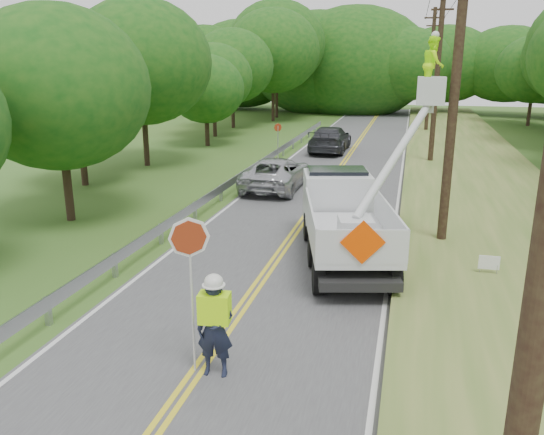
# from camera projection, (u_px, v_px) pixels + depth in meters

# --- Properties ---
(ground) EXTENTS (140.00, 140.00, 0.00)m
(ground) POSITION_uv_depth(u_px,v_px,m) (198.00, 371.00, 10.79)
(ground) COLOR #486221
(ground) RESTS_ON ground
(road) EXTENTS (7.20, 96.00, 0.03)m
(road) POSITION_uv_depth(u_px,v_px,m) (317.00, 201.00, 23.81)
(road) COLOR #474649
(road) RESTS_ON ground
(guardrail) EXTENTS (0.18, 48.00, 0.77)m
(guardrail) POSITION_uv_depth(u_px,v_px,m) (236.00, 180.00, 25.46)
(guardrail) COLOR #A4A6AB
(guardrail) RESTS_ON ground
(utility_poles) EXTENTS (1.60, 43.30, 10.00)m
(utility_poles) POSITION_uv_depth(u_px,v_px,m) (443.00, 76.00, 23.96)
(utility_poles) COLOR black
(utility_poles) RESTS_ON ground
(tall_grass_verge) EXTENTS (7.00, 96.00, 0.30)m
(tall_grass_verge) POSITION_uv_depth(u_px,v_px,m) (489.00, 208.00, 22.09)
(tall_grass_verge) COLOR #4A6E28
(tall_grass_verge) RESTS_ON ground
(treeline_left) EXTENTS (10.43, 54.51, 12.02)m
(treeline_left) POSITION_uv_depth(u_px,v_px,m) (232.00, 58.00, 43.34)
(treeline_left) COLOR #332319
(treeline_left) RESTS_ON ground
(treeline_horizon) EXTENTS (55.63, 14.02, 12.93)m
(treeline_horizon) POSITION_uv_depth(u_px,v_px,m) (364.00, 64.00, 62.09)
(treeline_horizon) COLOR #134C14
(treeline_horizon) RESTS_ON ground
(flagger) EXTENTS (1.18, 0.54, 3.17)m
(flagger) POSITION_uv_depth(u_px,v_px,m) (214.00, 321.00, 10.37)
(flagger) COLOR #191E33
(flagger) RESTS_ON road
(bucket_truck) EXTENTS (4.56, 7.09, 6.64)m
(bucket_truck) POSITION_uv_depth(u_px,v_px,m) (349.00, 204.00, 17.29)
(bucket_truck) COLOR black
(bucket_truck) RESTS_ON road
(suv_silver) EXTENTS (2.55, 5.44, 1.51)m
(suv_silver) POSITION_uv_depth(u_px,v_px,m) (276.00, 173.00, 25.85)
(suv_silver) COLOR #B6B7BD
(suv_silver) RESTS_ON road
(suv_darkgrey) EXTENTS (2.36, 5.80, 1.68)m
(suv_darkgrey) POSITION_uv_depth(u_px,v_px,m) (330.00, 139.00, 36.40)
(suv_darkgrey) COLOR #323339
(suv_darkgrey) RESTS_ON road
(stop_sign_permanent) EXTENTS (0.40, 0.34, 2.34)m
(stop_sign_permanent) POSITION_uv_depth(u_px,v_px,m) (278.00, 137.00, 32.47)
(stop_sign_permanent) COLOR #A4A6AB
(stop_sign_permanent) RESTS_ON ground
(yard_sign) EXTENTS (0.56, 0.05, 0.81)m
(yard_sign) POSITION_uv_depth(u_px,v_px,m) (489.00, 264.00, 14.89)
(yard_sign) COLOR white
(yard_sign) RESTS_ON ground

